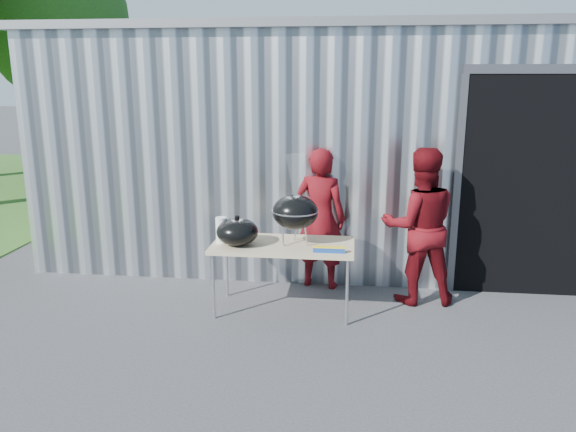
# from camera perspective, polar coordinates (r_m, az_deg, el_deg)

# --- Properties ---
(ground) EXTENTS (80.00, 80.00, 0.00)m
(ground) POSITION_cam_1_polar(r_m,az_deg,el_deg) (5.44, -3.47, -13.05)
(ground) COLOR #37373A
(building) EXTENTS (8.20, 6.20, 3.10)m
(building) POSITION_cam_1_polar(r_m,az_deg,el_deg) (9.40, 6.98, 8.22)
(building) COLOR silver
(building) RESTS_ON ground
(tree_far) EXTENTS (3.52, 3.52, 5.83)m
(tree_far) POSITION_cam_1_polar(r_m,az_deg,el_deg) (15.68, -22.51, 17.86)
(tree_far) COLOR #442D19
(tree_far) RESTS_ON ground
(folding_table) EXTENTS (1.50, 0.75, 0.75)m
(folding_table) POSITION_cam_1_polar(r_m,az_deg,el_deg) (5.96, -0.50, -3.19)
(folding_table) COLOR tan
(folding_table) RESTS_ON ground
(kettle_grill) EXTENTS (0.49, 0.49, 0.95)m
(kettle_grill) POSITION_cam_1_polar(r_m,az_deg,el_deg) (5.84, 0.73, 1.04)
(kettle_grill) COLOR black
(kettle_grill) RESTS_ON folding_table
(grill_lid) EXTENTS (0.44, 0.44, 0.32)m
(grill_lid) POSITION_cam_1_polar(r_m,az_deg,el_deg) (5.89, -5.16, -1.60)
(grill_lid) COLOR black
(grill_lid) RESTS_ON folding_table
(paper_towels) EXTENTS (0.12, 0.12, 0.28)m
(paper_towels) POSITION_cam_1_polar(r_m,az_deg,el_deg) (5.98, -6.77, -1.44)
(paper_towels) COLOR white
(paper_towels) RESTS_ON folding_table
(white_tub) EXTENTS (0.20, 0.15, 0.10)m
(white_tub) POSITION_cam_1_polar(r_m,az_deg,el_deg) (6.23, -5.28, -1.64)
(white_tub) COLOR white
(white_tub) RESTS_ON folding_table
(foil_box) EXTENTS (0.32, 0.05, 0.06)m
(foil_box) POSITION_cam_1_polar(r_m,az_deg,el_deg) (5.66, 4.19, -3.42)
(foil_box) COLOR navy
(foil_box) RESTS_ON folding_table
(person_cook) EXTENTS (0.68, 0.52, 1.68)m
(person_cook) POSITION_cam_1_polar(r_m,az_deg,el_deg) (6.63, 3.29, -0.26)
(person_cook) COLOR #56090F
(person_cook) RESTS_ON ground
(person_bystander) EXTENTS (0.92, 0.75, 1.74)m
(person_bystander) POSITION_cam_1_polar(r_m,az_deg,el_deg) (6.34, 13.21, -1.02)
(person_bystander) COLOR #56090F
(person_bystander) RESTS_ON ground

